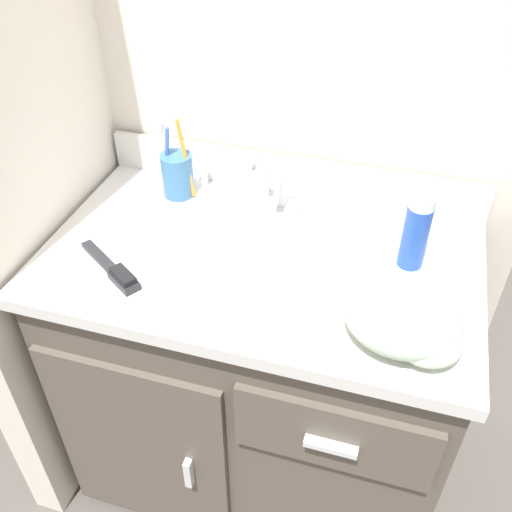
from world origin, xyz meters
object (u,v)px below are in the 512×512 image
Objects in this scene: soap_dispenser at (255,183)px; hairbrush at (116,271)px; toothbrush_cup at (177,174)px; shaving_cream_can at (416,232)px; hand_towel at (408,321)px.

hairbrush is at bearing -119.77° from soap_dispenser.
shaving_cream_can is at bearing -11.00° from toothbrush_cup.
soap_dispenser is at bearing 138.36° from hand_towel.
shaving_cream_can is at bearing -19.28° from soap_dispenser.
hairbrush is at bearing -91.28° from toothbrush_cup.
hand_towel is at bearing -41.64° from soap_dispenser.
hairbrush is at bearing 179.71° from hand_towel.
toothbrush_cup is 1.63× the size of soap_dispenser.
hand_towel is at bearing 33.05° from hairbrush.
hairbrush is (-0.55, -0.20, -0.07)m from shaving_cream_can.
hairbrush is (-0.01, -0.31, -0.05)m from toothbrush_cup.
toothbrush_cup is 0.18m from soap_dispenser.
soap_dispenser reaches higher than hairbrush.
hand_towel is (0.01, -0.20, -0.04)m from shaving_cream_can.
toothbrush_cup is 1.30× the size of shaving_cream_can.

